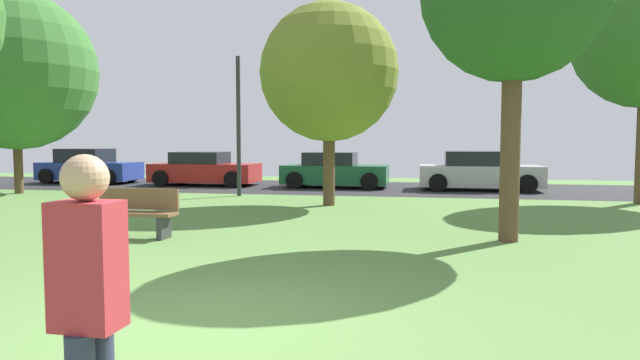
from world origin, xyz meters
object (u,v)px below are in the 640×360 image
Objects in this scene: parked_car_red at (204,170)px; street_lamp_post at (239,127)px; parked_car_blue at (89,167)px; parked_car_green at (334,171)px; person_thrower at (89,308)px; oak_tree_right at (15,71)px; birch_tree_lone at (329,73)px; parked_car_silver at (479,172)px; park_bench at (135,212)px.

parked_car_red is 5.03m from street_lamp_post.
parked_car_blue is 10.69m from parked_car_green.
oak_tree_right is at bearing -48.36° from person_thrower.
parked_car_silver is at bearing 51.47° from birch_tree_lone.
birch_tree_lone is at bearing -28.00° from parked_car_blue.
parked_car_blue is at bearing 178.35° from parked_car_green.
street_lamp_post reaches higher than parked_car_green.
parked_car_blue is 9.26m from street_lamp_post.
parked_car_blue is at bearing 152.00° from birch_tree_lone.
street_lamp_post is at bearing 4.65° from oak_tree_right.
parked_car_blue is 16.02m from parked_car_silver.
parked_car_blue is 0.96× the size of parked_car_silver.
park_bench is 0.36× the size of street_lamp_post.
parked_car_silver is at bearing -100.16° from person_thrower.
parked_car_green is at bearing 98.03° from birch_tree_lone.
person_thrower is 18.48m from parked_car_silver.
parked_car_green is 0.89× the size of street_lamp_post.
parked_car_green reaches higher than parked_car_red.
parked_car_silver is (4.52, 5.67, -2.99)m from birch_tree_lone.
parked_car_silver is (16.02, -0.44, -0.01)m from parked_car_blue.
birch_tree_lone is 12.80m from person_thrower.
street_lamp_post is at bearing 148.55° from birch_tree_lone.
oak_tree_right is 1.61× the size of parked_car_red.
street_lamp_post reaches higher than park_bench.
birch_tree_lone is 11.10m from oak_tree_right.
parked_car_red is 2.64× the size of park_bench.
parked_car_red is (-6.16, 5.87, -3.02)m from birch_tree_lone.
parked_car_blue reaches higher than parked_car_silver.
parked_car_green is at bearing 23.33° from oak_tree_right.
birch_tree_lone is at bearing -43.63° from parked_car_red.
parked_car_silver is 0.95× the size of street_lamp_post.
parked_car_silver is 2.67× the size of park_bench.
park_bench is (-1.83, -11.45, -0.16)m from parked_car_green.
street_lamp_post is (-2.52, -3.77, 1.62)m from parked_car_green.
person_thrower is 18.37m from parked_car_green.
person_thrower is at bearing -49.17° from oak_tree_right.
birch_tree_lone is at bearing -84.61° from person_thrower.
birch_tree_lone is 1.36× the size of parked_car_blue.
parked_car_blue is 0.97× the size of parked_car_red.
birch_tree_lone is at bearing -31.45° from street_lamp_post.
oak_tree_right is 1.59× the size of parked_car_silver.
park_bench is at bearing -73.05° from parked_car_red.
parked_car_red is 10.67m from parked_car_silver.
parked_car_red is at bearing 136.37° from birch_tree_lone.
parked_car_green is (-0.82, 5.81, -3.02)m from birch_tree_lone.
birch_tree_lone reaches higher than street_lamp_post.
street_lamp_post is (8.17, -4.07, 1.59)m from parked_car_blue.
oak_tree_right is 7.46m from parked_car_red.
person_thrower is 0.40× the size of parked_car_silver.
parked_car_silver is at bearing -122.32° from park_bench.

